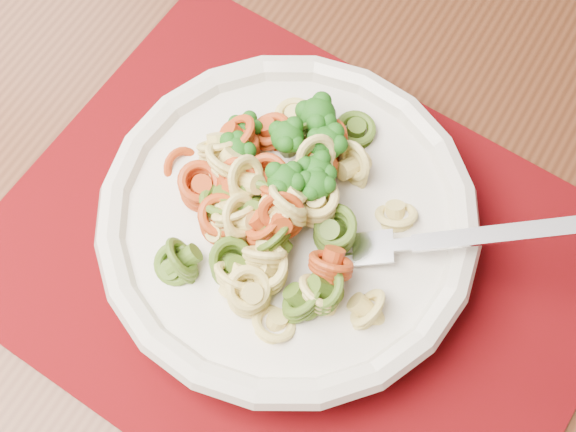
% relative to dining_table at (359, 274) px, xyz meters
% --- Properties ---
extents(dining_table, '(1.52, 1.03, 0.77)m').
position_rel_dining_table_xyz_m(dining_table, '(0.00, 0.00, 0.00)').
color(dining_table, '#4E2816').
rests_on(dining_table, ground).
extents(placemat, '(0.43, 0.35, 0.00)m').
position_rel_dining_table_xyz_m(placemat, '(-0.03, -0.05, 0.10)').
color(placemat, '#55030B').
rests_on(placemat, dining_table).
extents(pasta_bowl, '(0.25, 0.25, 0.05)m').
position_rel_dining_table_xyz_m(pasta_bowl, '(-0.05, -0.04, 0.13)').
color(pasta_bowl, beige).
rests_on(pasta_bowl, placemat).
extents(pasta_broccoli_heap, '(0.21, 0.21, 0.06)m').
position_rel_dining_table_xyz_m(pasta_broccoli_heap, '(-0.05, -0.04, 0.15)').
color(pasta_broccoli_heap, '#D2BA67').
rests_on(pasta_broccoli_heap, pasta_bowl).
extents(fork, '(0.17, 0.10, 0.08)m').
position_rel_dining_table_xyz_m(fork, '(0.01, -0.03, 0.15)').
color(fork, silver).
rests_on(fork, pasta_bowl).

